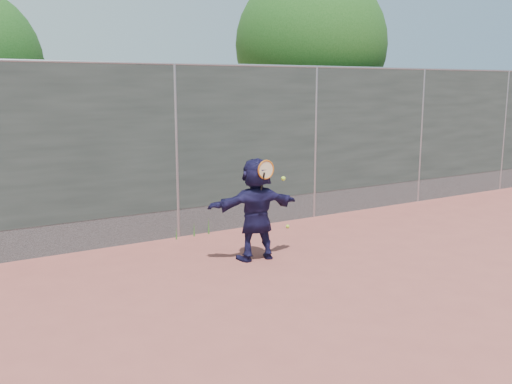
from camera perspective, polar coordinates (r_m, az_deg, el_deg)
ground at (r=7.32m, az=3.58°, el=-10.59°), size 80.00×80.00×0.00m
player at (r=8.70m, az=0.00°, el=-1.71°), size 1.51×0.65×1.58m
ball_ground at (r=10.75m, az=3.18°, el=-3.45°), size 0.07×0.07×0.07m
fence at (r=9.95m, az=-7.98°, el=4.38°), size 20.00×0.06×3.03m
swing_action at (r=8.47m, az=1.15°, el=2.03°), size 0.51×0.13×0.51m
tree_right at (r=14.26m, az=5.98°, el=13.97°), size 3.78×3.60×5.39m
weed_clump at (r=10.22m, az=-6.00°, el=-3.66°), size 0.68×0.07×0.30m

